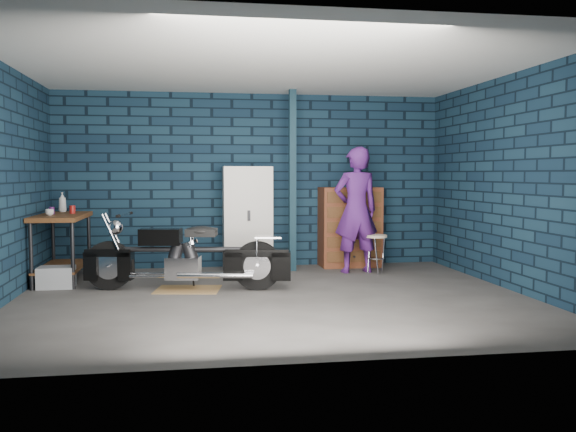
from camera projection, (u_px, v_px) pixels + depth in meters
name	position (u px, v px, depth m)	size (l,w,h in m)	color
ground	(273.00, 298.00, 7.17)	(6.00, 6.00, 0.00)	#504D4A
room_walls	(267.00, 138.00, 7.58)	(6.02, 5.01, 2.71)	#0F2132
support_post	(292.00, 181.00, 9.08)	(0.10, 0.10, 2.70)	#112936
workbench	(62.00, 248.00, 8.24)	(0.60, 1.40, 0.91)	brown
drip_mat	(188.00, 289.00, 7.65)	(0.79, 0.59, 0.01)	olive
motorcycle	(187.00, 252.00, 7.62)	(2.20, 0.60, 0.97)	black
person	(356.00, 210.00, 8.95)	(0.68, 0.44, 1.85)	#511E70
storage_bin	(56.00, 277.00, 7.78)	(0.44, 0.31, 0.27)	#9A9DA2
locker	(247.00, 218.00, 9.29)	(0.73, 0.52, 1.57)	beige
tool_chest	(350.00, 227.00, 9.56)	(0.93, 0.52, 1.24)	brown
shop_stool	(376.00, 254.00, 8.88)	(0.31, 0.31, 0.57)	beige
cup_a	(49.00, 212.00, 7.96)	(0.11, 0.11, 0.09)	beige
mug_purple	(52.00, 211.00, 8.24)	(0.07, 0.07, 0.10)	#52175D
mug_red	(72.00, 210.00, 8.37)	(0.08, 0.08, 0.11)	maroon
bottle	(62.00, 202.00, 8.71)	(0.11, 0.11, 0.28)	#9A9DA2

